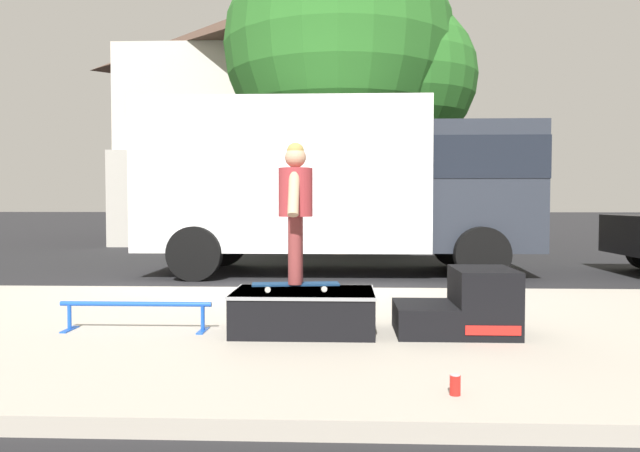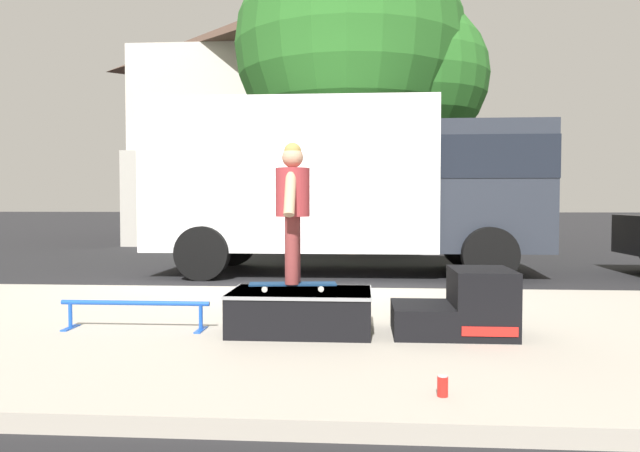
{
  "view_description": "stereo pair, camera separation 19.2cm",
  "coord_description": "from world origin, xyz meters",
  "px_view_note": "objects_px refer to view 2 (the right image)",
  "views": [
    {
      "loc": [
        1.1,
        -8.64,
        1.29
      ],
      "look_at": [
        0.85,
        -2.49,
        1.05
      ],
      "focal_mm": 33.39,
      "sensor_mm": 36.0,
      "label": 1
    },
    {
      "loc": [
        1.29,
        -8.63,
        1.29
      ],
      "look_at": [
        0.85,
        -2.49,
        1.05
      ],
      "focal_mm": 33.39,
      "sensor_mm": 36.0,
      "label": 2
    }
  ],
  "objects_px": {
    "grind_rail": "(135,308)",
    "skater_kid": "(293,201)",
    "kicker_ramp": "(463,307)",
    "skateboard": "(293,284)",
    "skate_box": "(301,310)",
    "box_truck": "(347,180)",
    "soda_can": "(443,386)",
    "street_tree_main": "(363,56)"
  },
  "relations": [
    {
      "from": "grind_rail",
      "to": "soda_can",
      "type": "bearing_deg",
      "value": -33.61
    },
    {
      "from": "skater_kid",
      "to": "street_tree_main",
      "type": "xyz_separation_m",
      "value": [
        0.63,
        9.61,
        3.62
      ]
    },
    {
      "from": "kicker_ramp",
      "to": "grind_rail",
      "type": "height_order",
      "value": "kicker_ramp"
    },
    {
      "from": "grind_rail",
      "to": "skateboard",
      "type": "distance_m",
      "value": 1.48
    },
    {
      "from": "skate_box",
      "to": "box_truck",
      "type": "height_order",
      "value": "box_truck"
    },
    {
      "from": "grind_rail",
      "to": "skateboard",
      "type": "height_order",
      "value": "skateboard"
    },
    {
      "from": "skateboard",
      "to": "soda_can",
      "type": "bearing_deg",
      "value": -56.92
    },
    {
      "from": "skate_box",
      "to": "box_truck",
      "type": "relative_size",
      "value": 0.18
    },
    {
      "from": "skate_box",
      "to": "skater_kid",
      "type": "xyz_separation_m",
      "value": [
        -0.07,
        -0.01,
        0.98
      ]
    },
    {
      "from": "skate_box",
      "to": "skateboard",
      "type": "xyz_separation_m",
      "value": [
        -0.07,
        -0.01,
        0.23
      ]
    },
    {
      "from": "skateboard",
      "to": "box_truck",
      "type": "height_order",
      "value": "box_truck"
    },
    {
      "from": "kicker_ramp",
      "to": "skateboard",
      "type": "relative_size",
      "value": 1.31
    },
    {
      "from": "grind_rail",
      "to": "box_truck",
      "type": "height_order",
      "value": "box_truck"
    },
    {
      "from": "skate_box",
      "to": "street_tree_main",
      "type": "distance_m",
      "value": 10.66
    },
    {
      "from": "skate_box",
      "to": "skater_kid",
      "type": "bearing_deg",
      "value": -169.95
    },
    {
      "from": "kicker_ramp",
      "to": "street_tree_main",
      "type": "xyz_separation_m",
      "value": [
        -0.88,
        9.6,
        4.57
      ]
    },
    {
      "from": "box_truck",
      "to": "street_tree_main",
      "type": "xyz_separation_m",
      "value": [
        0.29,
        4.07,
        3.23
      ]
    },
    {
      "from": "skate_box",
      "to": "soda_can",
      "type": "relative_size",
      "value": 10.1
    },
    {
      "from": "kicker_ramp",
      "to": "skateboard",
      "type": "xyz_separation_m",
      "value": [
        -1.51,
        -0.01,
        0.19
      ]
    },
    {
      "from": "skateboard",
      "to": "soda_can",
      "type": "relative_size",
      "value": 6.34
    },
    {
      "from": "skate_box",
      "to": "kicker_ramp",
      "type": "bearing_deg",
      "value": -0.01
    },
    {
      "from": "kicker_ramp",
      "to": "skater_kid",
      "type": "xyz_separation_m",
      "value": [
        -1.51,
        -0.01,
        0.94
      ]
    },
    {
      "from": "skateboard",
      "to": "box_truck",
      "type": "bearing_deg",
      "value": 86.47
    },
    {
      "from": "skater_kid",
      "to": "grind_rail",
      "type": "bearing_deg",
      "value": 179.74
    },
    {
      "from": "skate_box",
      "to": "box_truck",
      "type": "distance_m",
      "value": 5.7
    },
    {
      "from": "skater_kid",
      "to": "soda_can",
      "type": "xyz_separation_m",
      "value": [
        1.11,
        -1.7,
        -1.12
      ]
    },
    {
      "from": "soda_can",
      "to": "street_tree_main",
      "type": "distance_m",
      "value": 12.28
    },
    {
      "from": "street_tree_main",
      "to": "box_truck",
      "type": "bearing_deg",
      "value": -94.13
    },
    {
      "from": "grind_rail",
      "to": "skateboard",
      "type": "xyz_separation_m",
      "value": [
        1.46,
        -0.01,
        0.23
      ]
    },
    {
      "from": "kicker_ramp",
      "to": "grind_rail",
      "type": "bearing_deg",
      "value": -179.89
    },
    {
      "from": "grind_rail",
      "to": "soda_can",
      "type": "distance_m",
      "value": 3.09
    },
    {
      "from": "kicker_ramp",
      "to": "skater_kid",
      "type": "relative_size",
      "value": 0.83
    },
    {
      "from": "grind_rail",
      "to": "skater_kid",
      "type": "height_order",
      "value": "skater_kid"
    },
    {
      "from": "skateboard",
      "to": "skater_kid",
      "type": "height_order",
      "value": "skater_kid"
    },
    {
      "from": "kicker_ramp",
      "to": "box_truck",
      "type": "xyz_separation_m",
      "value": [
        -1.17,
        5.53,
        1.34
      ]
    },
    {
      "from": "soda_can",
      "to": "skate_box",
      "type": "bearing_deg",
      "value": 121.17
    },
    {
      "from": "kicker_ramp",
      "to": "skateboard",
      "type": "bearing_deg",
      "value": -179.53
    },
    {
      "from": "skate_box",
      "to": "box_truck",
      "type": "bearing_deg",
      "value": 87.21
    },
    {
      "from": "skate_box",
      "to": "grind_rail",
      "type": "height_order",
      "value": "skate_box"
    },
    {
      "from": "skater_kid",
      "to": "box_truck",
      "type": "xyz_separation_m",
      "value": [
        0.34,
        5.54,
        0.39
      ]
    },
    {
      "from": "skateboard",
      "to": "soda_can",
      "type": "height_order",
      "value": "skateboard"
    },
    {
      "from": "soda_can",
      "to": "street_tree_main",
      "type": "xyz_separation_m",
      "value": [
        -0.48,
        11.32,
        4.75
      ]
    }
  ]
}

